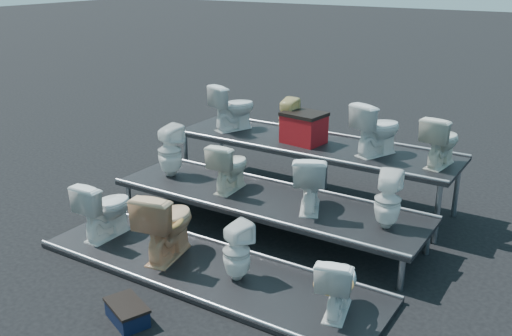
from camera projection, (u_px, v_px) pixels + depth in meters
The scene contains 18 objects.
ground at pixel (266, 230), 7.52m from camera, with size 80.00×80.00×0.00m, color black.
tier_front at pixel (207, 271), 6.47m from camera, with size 4.20×1.20×0.06m, color black.
tier_mid at pixel (266, 214), 7.44m from camera, with size 4.20×1.20×0.46m, color black.
tier_back at pixel (312, 171), 8.41m from camera, with size 4.20×1.20×0.86m, color black.
toilet_0 at pixel (105, 208), 7.12m from camera, with size 0.42×0.74×0.76m, color white.
toilet_1 at pixel (167, 223), 6.60m from camera, with size 0.48×0.83×0.85m, color #DFA97B.
toilet_2 at pixel (237, 251), 6.14m from camera, with size 0.30×0.31×0.67m, color white.
toilet_3 at pixel (338, 283), 5.55m from camera, with size 0.36×0.64×0.65m, color white.
toilet_4 at pixel (170, 151), 8.03m from camera, with size 0.33×0.34×0.74m, color white.
toilet_5 at pixel (230, 166), 7.54m from camera, with size 0.37×0.65×0.67m, color silver.
toilet_6 at pixel (310, 181), 6.93m from camera, with size 0.40×0.70×0.72m, color white.
toilet_7 at pixel (388, 200), 6.45m from camera, with size 0.30×0.31×0.67m, color white.
toilet_8 at pixel (233, 107), 8.84m from camera, with size 0.40×0.71×0.72m, color white.
toilet_9 at pixel (288, 119), 8.37m from camera, with size 0.28×0.28×0.61m, color #DECA82.
toilet_10 at pixel (377, 129), 7.66m from camera, with size 0.41×0.72×0.73m, color white.
toilet_11 at pixel (441, 141), 7.25m from camera, with size 0.37×0.65×0.67m, color silver.
red_crate at pixel (304, 129), 8.23m from camera, with size 0.56×0.45×0.40m, color maroon.
step_stool at pixel (127, 314), 5.58m from camera, with size 0.47×0.28×0.17m, color black.
Camera 1 is at (3.50, -5.83, 3.32)m, focal length 40.00 mm.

